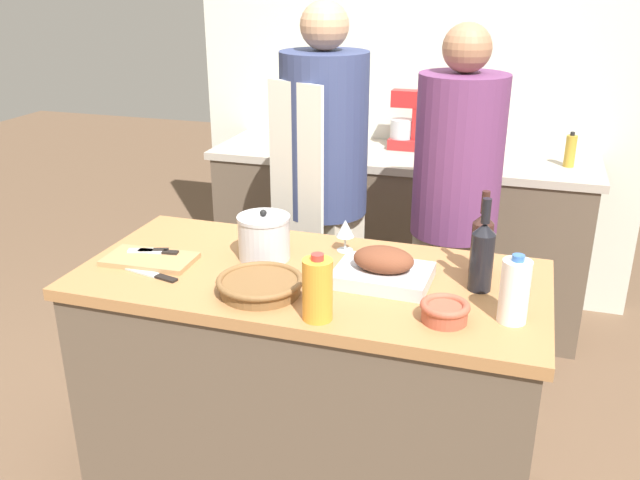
{
  "coord_description": "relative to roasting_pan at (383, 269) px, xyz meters",
  "views": [
    {
      "loc": [
        0.65,
        -1.94,
        1.83
      ],
      "look_at": [
        0.0,
        0.11,
        0.98
      ],
      "focal_mm": 38.0,
      "sensor_mm": 36.0,
      "label": 1
    }
  ],
  "objects": [
    {
      "name": "wine_bottle_dark",
      "position": [
        0.29,
        0.16,
        0.07
      ],
      "size": [
        0.07,
        0.07,
        0.29
      ],
      "color": "#381E19",
      "rests_on": "kitchen_island"
    },
    {
      "name": "stand_mixer",
      "position": [
        -0.24,
        1.67,
        0.11
      ],
      "size": [
        0.18,
        0.14,
        0.32
      ],
      "color": "#B22323",
      "rests_on": "back_counter"
    },
    {
      "name": "roasting_pan",
      "position": [
        0.0,
        0.0,
        0.0
      ],
      "size": [
        0.31,
        0.24,
        0.12
      ],
      "color": "#BCBCC1",
      "rests_on": "kitchen_island"
    },
    {
      "name": "person_cook_aproned",
      "position": [
        -0.44,
        0.78,
        0.01
      ],
      "size": [
        0.4,
        0.42,
        1.73
      ],
      "rotation": [
        0.0,
        0.0,
        -0.42
      ],
      "color": "beige",
      "rests_on": "ground_plane"
    },
    {
      "name": "condiment_bottle_extra",
      "position": [
        0.6,
        1.54,
        0.06
      ],
      "size": [
        0.05,
        0.05,
        0.18
      ],
      "color": "#B28E2D",
      "rests_on": "back_counter"
    },
    {
      "name": "wine_bottle_green",
      "position": [
        0.3,
        0.04,
        0.07
      ],
      "size": [
        0.07,
        0.07,
        0.3
      ],
      "color": "black",
      "rests_on": "kitchen_island"
    },
    {
      "name": "back_counter",
      "position": [
        -0.24,
        1.55,
        -0.48
      ],
      "size": [
        2.04,
        0.6,
        0.93
      ],
      "color": "brown",
      "rests_on": "ground_plane"
    },
    {
      "name": "knife_paring",
      "position": [
        -0.83,
        -0.04,
        -0.02
      ],
      "size": [
        0.14,
        0.07,
        0.01
      ],
      "color": "#B7B7BC",
      "rests_on": "cutting_board"
    },
    {
      "name": "wine_glass_left",
      "position": [
        -0.19,
        0.22,
        0.04
      ],
      "size": [
        0.06,
        0.06,
        0.12
      ],
      "color": "silver",
      "rests_on": "kitchen_island"
    },
    {
      "name": "milk_jug",
      "position": [
        0.41,
        -0.15,
        0.05
      ],
      "size": [
        0.08,
        0.08,
        0.21
      ],
      "color": "white",
      "rests_on": "kitchen_island"
    },
    {
      "name": "mixing_bowl",
      "position": [
        0.23,
        -0.21,
        -0.01
      ],
      "size": [
        0.14,
        0.14,
        0.06
      ],
      "color": "#A84C38",
      "rests_on": "kitchen_island"
    },
    {
      "name": "juice_jug",
      "position": [
        -0.13,
        -0.3,
        0.05
      ],
      "size": [
        0.09,
        0.09,
        0.2
      ],
      "color": "orange",
      "rests_on": "kitchen_island"
    },
    {
      "name": "wicker_basket",
      "position": [
        -0.35,
        -0.19,
        -0.02
      ],
      "size": [
        0.27,
        0.27,
        0.05
      ],
      "color": "brown",
      "rests_on": "kitchen_island"
    },
    {
      "name": "stock_pot",
      "position": [
        -0.44,
        0.07,
        0.03
      ],
      "size": [
        0.18,
        0.18,
        0.18
      ],
      "color": "#B7B7BC",
      "rests_on": "kitchen_island"
    },
    {
      "name": "knife_bread",
      "position": [
        -0.79,
        -0.04,
        -0.02
      ],
      "size": [
        0.15,
        0.05,
        0.01
      ],
      "color": "#B7B7BC",
      "rests_on": "cutting_board"
    },
    {
      "name": "kitchen_island",
      "position": [
        -0.24,
        -0.01,
        -0.49
      ],
      "size": [
        1.55,
        0.73,
        0.9
      ],
      "color": "brown",
      "rests_on": "ground_plane"
    },
    {
      "name": "knife_chef",
      "position": [
        -0.74,
        -0.18,
        -0.04
      ],
      "size": [
        0.21,
        0.08,
        0.01
      ],
      "color": "#B7B7BC",
      "rests_on": "kitchen_island"
    },
    {
      "name": "condiment_bottle_short",
      "position": [
        0.04,
        1.7,
        0.08
      ],
      "size": [
        0.07,
        0.07,
        0.2
      ],
      "color": "#B28E2D",
      "rests_on": "back_counter"
    },
    {
      "name": "person_cook_guest",
      "position": [
        0.13,
        0.79,
        -0.03
      ],
      "size": [
        0.36,
        0.36,
        1.66
      ],
      "rotation": [
        0.0,
        0.0,
        -0.18
      ],
      "color": "beige",
      "rests_on": "ground_plane"
    },
    {
      "name": "condiment_bottle_tall",
      "position": [
        -0.03,
        1.4,
        0.05
      ],
      "size": [
        0.06,
        0.06,
        0.15
      ],
      "color": "#B28E2D",
      "rests_on": "back_counter"
    },
    {
      "name": "back_wall",
      "position": [
        -0.24,
        1.9,
        0.33
      ],
      "size": [
        2.54,
        0.1,
        2.55
      ],
      "color": "silver",
      "rests_on": "ground_plane"
    },
    {
      "name": "cutting_board",
      "position": [
        -0.81,
        -0.08,
        -0.04
      ],
      "size": [
        0.31,
        0.18,
        0.02
      ],
      "color": "#AD7F51",
      "rests_on": "kitchen_island"
    }
  ]
}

